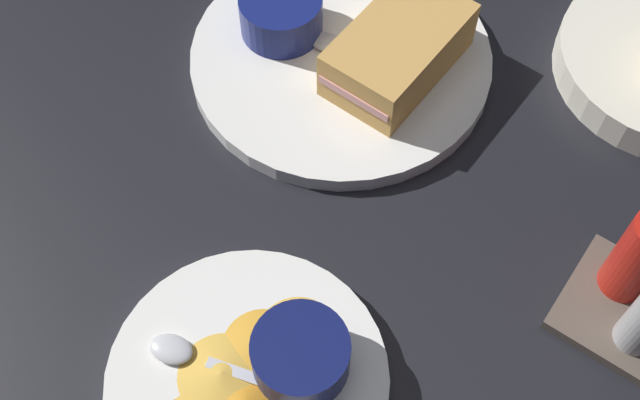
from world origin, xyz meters
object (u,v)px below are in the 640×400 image
spoon_by_dark_ramekin (340,47)px  plate_sandwich_main (341,59)px  plate_chips_companion (248,381)px  spoon_by_gravy_ramekin (188,355)px  condiment_caddy (636,289)px  ramekin_dark_sauce (281,13)px  ramekin_light_gravy (301,354)px  sandwich_half_near (398,50)px

spoon_by_dark_ramekin → plate_sandwich_main: bearing=50.5°
plate_sandwich_main → plate_chips_companion: bearing=22.0°
spoon_by_gravy_ramekin → condiment_caddy: size_ratio=1.04×
plate_chips_companion → ramekin_dark_sauce: bearing=-147.7°
ramekin_dark_sauce → ramekin_light_gravy: ramekin_dark_sauce is taller
sandwich_half_near → condiment_caddy: condiment_caddy is taller
plate_sandwich_main → ramekin_dark_sauce: 6.69cm
spoon_by_dark_ramekin → ramekin_light_gravy: 29.24cm
sandwich_half_near → ramekin_dark_sauce: bearing=-78.9°
plate_sandwich_main → ramekin_dark_sauce: ramekin_dark_sauce is taller
sandwich_half_near → spoon_by_gravy_ramekin: 30.98cm
plate_sandwich_main → ramekin_light_gravy: ramekin_light_gravy is taller
sandwich_half_near → spoon_by_dark_ramekin: sandwich_half_near is taller
ramekin_dark_sauce → sandwich_half_near: bearing=101.1°
ramekin_dark_sauce → ramekin_light_gravy: (24.48, 19.91, -0.18)cm
spoon_by_dark_ramekin → plate_chips_companion: size_ratio=0.50×
plate_chips_companion → ramekin_light_gravy: size_ratio=2.91×
plate_chips_companion → spoon_by_dark_ramekin: bearing=-157.6°
sandwich_half_near → plate_chips_companion: size_ratio=0.67×
spoon_by_gravy_ramekin → sandwich_half_near: bearing=-175.9°
plate_chips_companion → ramekin_light_gravy: (-3.02, 2.52, 2.69)cm
ramekin_dark_sauce → spoon_by_gravy_ramekin: ramekin_dark_sauce is taller
ramekin_dark_sauce → spoon_by_gravy_ramekin: size_ratio=0.75×
plate_chips_companion → plate_sandwich_main: bearing=-158.0°
ramekin_light_gravy → condiment_caddy: bearing=136.9°
ramekin_dark_sauce → plate_chips_companion: 32.66cm
ramekin_dark_sauce → plate_chips_companion: bearing=32.3°
ramekin_light_gravy → spoon_by_gravy_ramekin: bearing=-58.2°
ramekin_light_gravy → condiment_caddy: size_ratio=0.73×
ramekin_dark_sauce → plate_chips_companion: (27.50, 17.40, -2.86)cm
spoon_by_dark_ramekin → plate_chips_companion: 30.84cm
condiment_caddy → plate_sandwich_main: bearing=-103.2°
ramekin_dark_sauce → ramekin_light_gravy: size_ratio=1.07×
sandwich_half_near → spoon_by_gravy_ramekin: size_ratio=1.37×
sandwich_half_near → ramekin_dark_sauce: size_ratio=1.83×
ramekin_dark_sauce → ramekin_light_gravy: 31.56cm
plate_sandwich_main → sandwich_half_near: (-1.40, 4.91, 3.20)cm
sandwich_half_near → plate_chips_companion: 30.50cm
ramekin_light_gravy → ramekin_dark_sauce: bearing=-140.9°
plate_chips_companion → condiment_caddy: bearing=137.4°
spoon_by_dark_ramekin → ramekin_light_gravy: bearing=29.2°
sandwich_half_near → ramekin_dark_sauce: (2.14, -10.90, -0.34)cm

